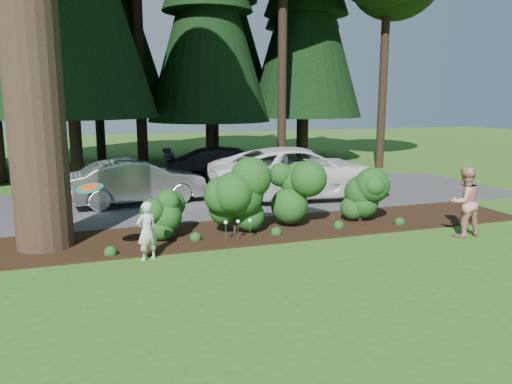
{
  "coord_description": "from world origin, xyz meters",
  "views": [
    {
      "loc": [
        -3.56,
        -8.57,
        3.4
      ],
      "look_at": [
        -0.01,
        1.91,
        1.3
      ],
      "focal_mm": 35.0,
      "sensor_mm": 36.0,
      "label": 1
    }
  ],
  "objects_px": {
    "adult": "(464,202)",
    "car_silver_wagon": "(137,182)",
    "car_dark_suv": "(233,167)",
    "car_white_suv": "(300,172)",
    "child": "(147,231)",
    "frisbee": "(90,188)"
  },
  "relations": [
    {
      "from": "adult",
      "to": "car_silver_wagon",
      "type": "bearing_deg",
      "value": -43.17
    },
    {
      "from": "car_dark_suv",
      "to": "adult",
      "type": "bearing_deg",
      "value": -151.42
    },
    {
      "from": "car_white_suv",
      "to": "car_dark_suv",
      "type": "height_order",
      "value": "car_white_suv"
    },
    {
      "from": "child",
      "to": "adult",
      "type": "bearing_deg",
      "value": 152.08
    },
    {
      "from": "child",
      "to": "car_white_suv",
      "type": "bearing_deg",
      "value": -161.81
    },
    {
      "from": "car_dark_suv",
      "to": "adult",
      "type": "relative_size",
      "value": 3.01
    },
    {
      "from": "car_white_suv",
      "to": "car_dark_suv",
      "type": "relative_size",
      "value": 1.19
    },
    {
      "from": "car_white_suv",
      "to": "car_dark_suv",
      "type": "distance_m",
      "value": 3.21
    },
    {
      "from": "car_dark_suv",
      "to": "child",
      "type": "bearing_deg",
      "value": 158.23
    },
    {
      "from": "car_white_suv",
      "to": "car_silver_wagon",
      "type": "bearing_deg",
      "value": 87.52
    },
    {
      "from": "adult",
      "to": "frisbee",
      "type": "relative_size",
      "value": 3.13
    },
    {
      "from": "car_silver_wagon",
      "to": "child",
      "type": "distance_m",
      "value": 5.81
    },
    {
      "from": "car_white_suv",
      "to": "frisbee",
      "type": "relative_size",
      "value": 11.16
    },
    {
      "from": "car_silver_wagon",
      "to": "adult",
      "type": "bearing_deg",
      "value": -139.14
    },
    {
      "from": "frisbee",
      "to": "adult",
      "type": "bearing_deg",
      "value": -4.78
    },
    {
      "from": "car_silver_wagon",
      "to": "adult",
      "type": "xyz_separation_m",
      "value": [
        7.27,
        -6.43,
        0.12
      ]
    },
    {
      "from": "child",
      "to": "adult",
      "type": "distance_m",
      "value": 7.67
    },
    {
      "from": "adult",
      "to": "frisbee",
      "type": "height_order",
      "value": "adult"
    },
    {
      "from": "car_silver_wagon",
      "to": "car_white_suv",
      "type": "relative_size",
      "value": 0.7
    },
    {
      "from": "car_silver_wagon",
      "to": "adult",
      "type": "distance_m",
      "value": 9.71
    },
    {
      "from": "car_silver_wagon",
      "to": "child",
      "type": "height_order",
      "value": "car_silver_wagon"
    },
    {
      "from": "car_white_suv",
      "to": "child",
      "type": "height_order",
      "value": "car_white_suv"
    }
  ]
}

